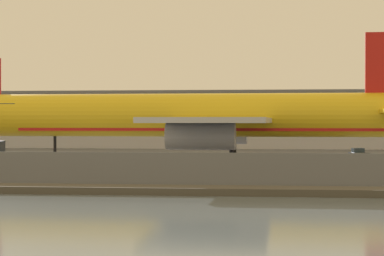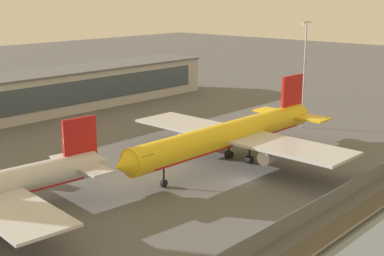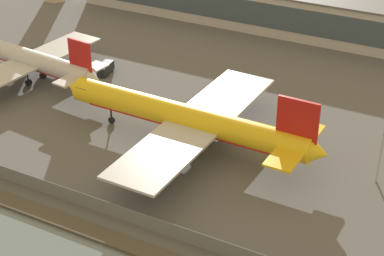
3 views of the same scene
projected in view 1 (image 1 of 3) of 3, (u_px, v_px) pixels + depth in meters
The scene contains 6 objects.
ground_plane at pixel (140, 173), 72.23m from camera, with size 500.00×500.00×0.00m, color #565659.
shoreline_seawall at pixel (86, 189), 51.86m from camera, with size 320.00×3.00×0.50m.
perimeter_fence at pixel (101, 170), 56.32m from camera, with size 280.00×0.10×2.64m.
cargo_jet_yellow at pixel (210, 117), 79.24m from camera, with size 51.90×44.64×14.23m.
baggage_tug at pixel (359, 157), 87.89m from camera, with size 2.25×3.47×1.80m.
terminal_building at pixel (213, 120), 141.89m from camera, with size 117.11×15.45×10.64m.
Camera 1 is at (13.15, -71.16, 4.94)m, focal length 70.00 mm.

